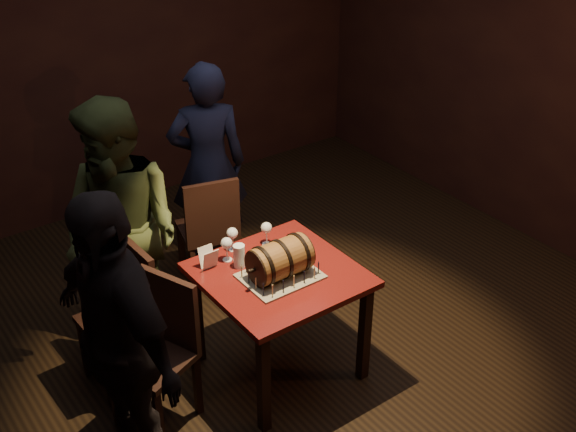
{
  "coord_description": "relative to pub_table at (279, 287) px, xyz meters",
  "views": [
    {
      "loc": [
        -2.24,
        -3.13,
        3.22
      ],
      "look_at": [
        0.07,
        0.05,
        0.95
      ],
      "focal_mm": 45.0,
      "sensor_mm": 36.0,
      "label": 1
    }
  ],
  "objects": [
    {
      "name": "birthday_candles",
      "position": [
        -0.02,
        -0.04,
        0.16
      ],
      "size": [
        0.4,
        0.3,
        0.09
      ],
      "color": "#E2C687",
      "rests_on": "cake_board"
    },
    {
      "name": "person_left_rear",
      "position": [
        -0.65,
        0.78,
        0.23
      ],
      "size": [
        0.95,
        1.04,
        1.74
      ],
      "primitive_type": "imported",
      "rotation": [
        0.0,
        0.0,
        -1.14
      ],
      "color": "#343D1E",
      "rests_on": "ground"
    },
    {
      "name": "pint_of_ale",
      "position": [
        -0.16,
        0.19,
        0.18
      ],
      "size": [
        0.07,
        0.07,
        0.15
      ],
      "color": "silver",
      "rests_on": "pub_table"
    },
    {
      "name": "pub_table",
      "position": [
        0.0,
        0.0,
        0.0
      ],
      "size": [
        0.9,
        0.9,
        0.75
      ],
      "color": "#4E0D0D",
      "rests_on": "ground"
    },
    {
      "name": "menu_card",
      "position": [
        -0.31,
        0.29,
        0.17
      ],
      "size": [
        0.1,
        0.05,
        0.13
      ],
      "primitive_type": null,
      "color": "white",
      "rests_on": "pub_table"
    },
    {
      "name": "person_back",
      "position": [
        0.34,
        1.41,
        0.17
      ],
      "size": [
        0.7,
        0.59,
        1.63
      ],
      "primitive_type": "imported",
      "rotation": [
        0.0,
        0.0,
        2.73
      ],
      "color": "#191B33",
      "rests_on": "ground"
    },
    {
      "name": "wine_glass_right",
      "position": [
        0.12,
        0.3,
        0.23
      ],
      "size": [
        0.07,
        0.07,
        0.16
      ],
      "color": "silver",
      "rests_on": "pub_table"
    },
    {
      "name": "wine_glass_mid",
      "position": [
        -0.09,
        0.37,
        0.23
      ],
      "size": [
        0.07,
        0.07,
        0.16
      ],
      "color": "silver",
      "rests_on": "pub_table"
    },
    {
      "name": "chair_left_rear",
      "position": [
        -0.78,
        0.51,
        -0.12
      ],
      "size": [
        0.41,
        0.41,
        0.93
      ],
      "color": "black",
      "rests_on": "ground"
    },
    {
      "name": "chair_back",
      "position": [
        0.12,
        1.04,
        -0.12
      ],
      "size": [
        0.49,
        0.49,
        0.93
      ],
      "color": "black",
      "rests_on": "ground"
    },
    {
      "name": "person_left_front",
      "position": [
        -1.12,
        -0.16,
        0.22
      ],
      "size": [
        0.55,
        1.06,
        1.73
      ],
      "primitive_type": "imported",
      "rotation": [
        0.0,
        0.0,
        -1.44
      ],
      "color": "black",
      "rests_on": "ground"
    },
    {
      "name": "wine_glass_left",
      "position": [
        -0.18,
        0.3,
        0.23
      ],
      "size": [
        0.07,
        0.07,
        0.16
      ],
      "color": "silver",
      "rests_on": "pub_table"
    },
    {
      "name": "room_shell",
      "position": [
        0.17,
        0.19,
        0.76
      ],
      "size": [
        5.04,
        5.04,
        2.8
      ],
      "color": "black",
      "rests_on": "ground"
    },
    {
      "name": "cake_board",
      "position": [
        -0.02,
        -0.04,
        0.12
      ],
      "size": [
        0.45,
        0.35,
        0.01
      ],
      "primitive_type": "cube",
      "color": "gray",
      "rests_on": "pub_table"
    },
    {
      "name": "barrel_cake",
      "position": [
        -0.02,
        -0.04,
        0.24
      ],
      "size": [
        0.41,
        0.24,
        0.24
      ],
      "color": "brown",
      "rests_on": "cake_board"
    },
    {
      "name": "chair_left_front",
      "position": [
        -0.77,
        0.09,
        -0.12
      ],
      "size": [
        0.52,
        0.52,
        0.93
      ],
      "color": "black",
      "rests_on": "ground"
    }
  ]
}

